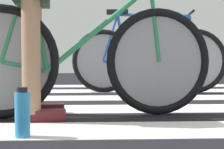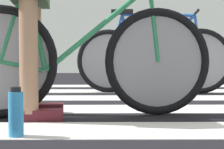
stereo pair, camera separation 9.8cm
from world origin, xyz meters
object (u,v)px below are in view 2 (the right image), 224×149
Objects in this scene: bicycle_2_of_2 at (153,59)px; cyclist_1_of_2 at (32,16)px; water_bottle at (16,113)px; bicycle_1_of_2 at (81,57)px.

cyclist_1_of_2 is at bearing -114.25° from bicycle_2_of_2.
cyclist_1_of_2 is 0.78m from water_bottle.
cyclist_1_of_2 is 4.17× the size of water_bottle.
bicycle_2_of_2 is 2.40m from water_bottle.
bicycle_1_of_2 is at bearing 66.45° from water_bottle.
cyclist_1_of_2 is (-0.31, -0.04, 0.26)m from bicycle_1_of_2.
cyclist_1_of_2 is 1.92m from bicycle_2_of_2.
bicycle_2_of_2 is (0.98, 1.63, -0.26)m from cyclist_1_of_2.
bicycle_1_of_2 reaches higher than water_bottle.
bicycle_1_of_2 is 1.00× the size of bicycle_2_of_2.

